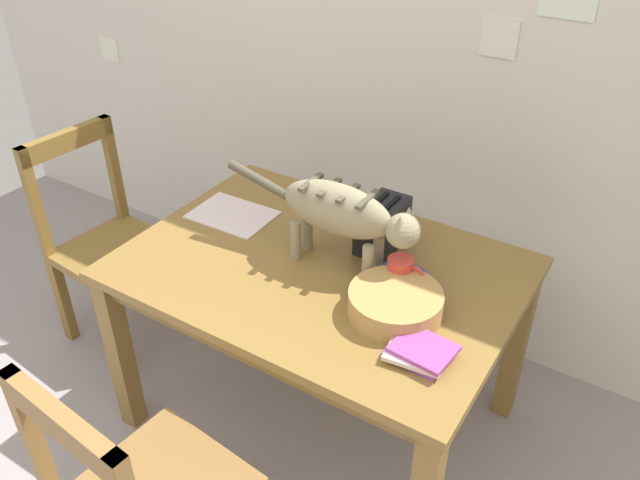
# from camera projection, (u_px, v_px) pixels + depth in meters

# --- Properties ---
(wall_rear) EXTENTS (5.12, 0.11, 2.50)m
(wall_rear) POSITION_uv_depth(u_px,v_px,m) (422.00, 46.00, 2.45)
(wall_rear) COLOR silver
(wall_rear) RESTS_ON ground_plane
(dining_table) EXTENTS (1.30, 0.92, 0.73)m
(dining_table) POSITION_uv_depth(u_px,v_px,m) (320.00, 285.00, 2.21)
(dining_table) COLOR olive
(dining_table) RESTS_ON ground_plane
(cat) EXTENTS (0.71, 0.13, 0.31)m
(cat) POSITION_uv_depth(u_px,v_px,m) (343.00, 213.00, 2.04)
(cat) COLOR gray
(cat) RESTS_ON dining_table
(saucer_bowl) EXTENTS (0.20, 0.20, 0.03)m
(saucer_bowl) POSITION_uv_depth(u_px,v_px,m) (399.00, 283.00, 2.05)
(saucer_bowl) COLOR blue
(saucer_bowl) RESTS_ON dining_table
(coffee_mug) EXTENTS (0.12, 0.08, 0.08)m
(coffee_mug) POSITION_uv_depth(u_px,v_px,m) (401.00, 270.00, 2.02)
(coffee_mug) COLOR red
(coffee_mug) RESTS_ON saucer_bowl
(magazine) EXTENTS (0.30, 0.23, 0.01)m
(magazine) POSITION_uv_depth(u_px,v_px,m) (233.00, 215.00, 2.43)
(magazine) COLOR silver
(magazine) RESTS_ON dining_table
(book_stack) EXTENTS (0.19, 0.16, 0.04)m
(book_stack) POSITION_uv_depth(u_px,v_px,m) (420.00, 351.00, 1.79)
(book_stack) COLOR purple
(book_stack) RESTS_ON dining_table
(wicker_basket) EXTENTS (0.28, 0.28, 0.08)m
(wicker_basket) POSITION_uv_depth(u_px,v_px,m) (395.00, 303.00, 1.93)
(wicker_basket) COLOR tan
(wicker_basket) RESTS_ON dining_table
(toaster) EXTENTS (0.12, 0.20, 0.18)m
(toaster) POSITION_uv_depth(u_px,v_px,m) (382.00, 225.00, 2.21)
(toaster) COLOR black
(toaster) RESTS_ON dining_table
(wooden_chair_near) EXTENTS (0.46, 0.46, 0.94)m
(wooden_chair_near) POSITION_uv_depth(u_px,v_px,m) (109.00, 245.00, 2.74)
(wooden_chair_near) COLOR olive
(wooden_chair_near) RESTS_ON ground_plane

